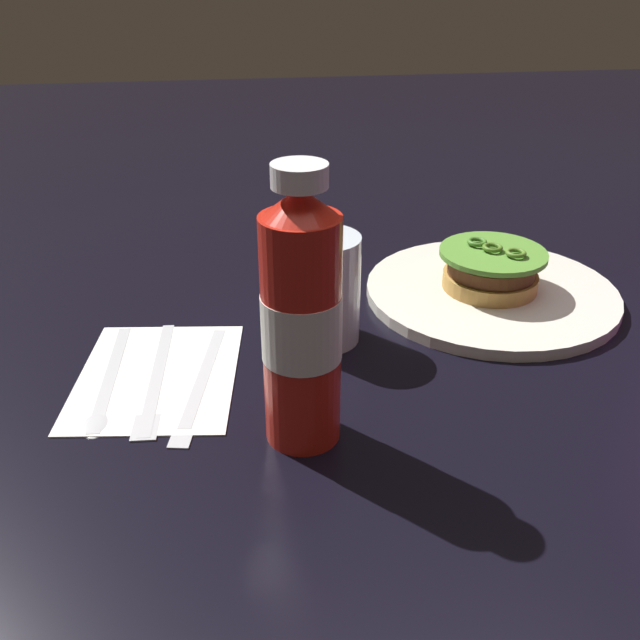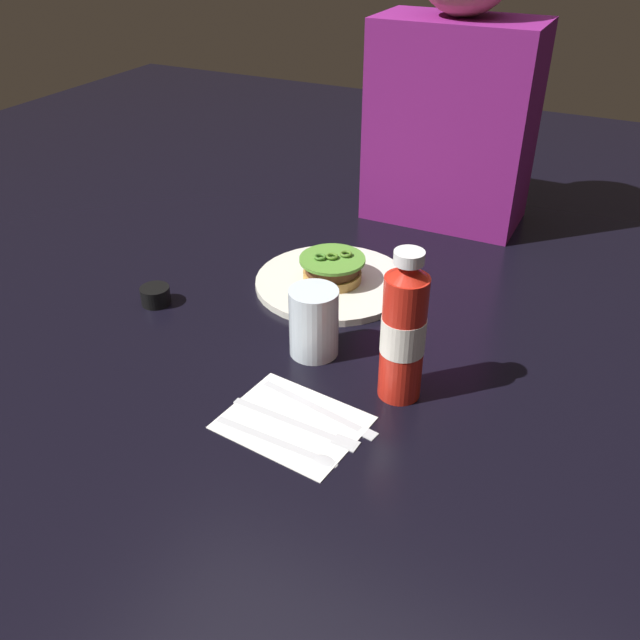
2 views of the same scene
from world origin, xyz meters
name	(u,v)px [view 1 (image 1 of 2)]	position (x,y,z in m)	size (l,w,h in m)	color
ground_plane	(383,304)	(0.00, 0.00, 0.00)	(3.00, 3.00, 0.00)	black
dinner_plate	(492,294)	(0.00, 0.13, 0.01)	(0.29, 0.29, 0.01)	silver
burger_sandwich	(490,268)	(0.00, 0.12, 0.04)	(0.12, 0.12, 0.05)	#BD8B42
ketchup_bottle	(302,321)	(0.22, -0.12, 0.11)	(0.06, 0.06, 0.23)	red
water_glass	(322,289)	(0.07, -0.08, 0.06)	(0.08, 0.08, 0.11)	silver
condiment_cup	(297,217)	(-0.25, -0.07, 0.02)	(0.05, 0.05, 0.03)	black
napkin	(157,375)	(0.12, -0.25, 0.00)	(0.19, 0.15, 0.00)	white
spoon_utensil	(105,389)	(0.14, -0.29, 0.00)	(0.19, 0.03, 0.00)	silver
fork_utensil	(154,383)	(0.13, -0.25, 0.00)	(0.20, 0.03, 0.00)	silver
butter_knife	(198,386)	(0.15, -0.21, 0.00)	(0.20, 0.05, 0.00)	silver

